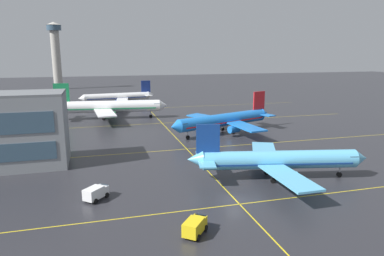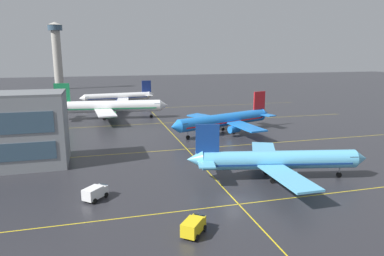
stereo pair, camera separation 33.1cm
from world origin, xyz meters
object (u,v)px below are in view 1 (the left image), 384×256
Objects in this scene: control_tower at (56,51)px; service_truck_red_van at (195,226)px; airliner_second_row at (225,120)px; airliner_far_left_stand at (118,97)px; airliner_front_gate at (277,160)px; airliner_third_row at (109,107)px; service_truck_catering at (96,192)px.

service_truck_red_van is at bearing -80.16° from control_tower.
airliner_far_left_stand is at bearing 112.05° from airliner_second_row.
airliner_front_gate is 25.16m from service_truck_red_van.
control_tower reaches higher than service_truck_red_van.
airliner_third_row is 83.54m from service_truck_red_van.
airliner_second_row reaches higher than airliner_far_left_stand.
airliner_second_row is 8.03× the size of service_truck_catering.
airliner_front_gate is 102.72m from airliner_far_left_stand.
airliner_second_row is 0.85× the size of control_tower.
airliner_front_gate is 7.69× the size of service_truck_catering.
control_tower is at bearing 96.86° from service_truck_catering.
airliner_far_left_stand is 7.51× the size of service_truck_red_van.
service_truck_catering is at bearing -132.99° from airliner_second_row.
service_truck_catering is 0.11× the size of control_tower.
service_truck_red_van is 196.98m from control_tower.
service_truck_catering is (-9.92, -101.34, -2.30)m from airliner_far_left_stand.
control_tower is at bearing 99.84° from service_truck_red_van.
service_truck_catering is at bearing -95.59° from airliner_far_left_stand.
airliner_second_row is 1.05× the size of airliner_far_left_stand.
control_tower is (-26.24, 109.69, 18.96)m from airliner_third_row.
service_truck_red_van is 0.11× the size of control_tower.
service_truck_red_van is at bearing -142.15° from airliner_front_gate.
airliner_second_row reaches higher than service_truck_red_van.
airliner_far_left_stand is 101.85m from service_truck_catering.
service_truck_red_van is at bearing -114.16° from airliner_second_row.
airliner_third_row is 1.22× the size of airliner_far_left_stand.
airliner_far_left_stand is (-25.61, 63.23, -0.28)m from airliner_second_row.
airliner_third_row reaches higher than airliner_front_gate.
airliner_far_left_stand is (-21.84, 100.37, -0.03)m from airliner_front_gate.
airliner_far_left_stand is at bearing -67.85° from control_tower.
airliner_front_gate reaches higher than service_truck_red_van.
service_truck_catering is at bearing -93.96° from airliner_third_row.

